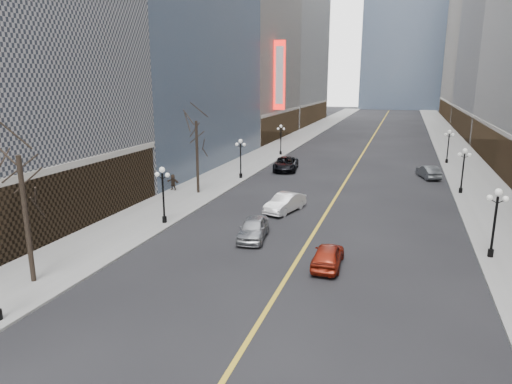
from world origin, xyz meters
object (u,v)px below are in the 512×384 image
Objects in this scene: streetlamp_east_3 at (448,143)px; car_sb_mid at (328,255)px; car_nb_near at (253,228)px; streetlamp_west_1 at (163,189)px; car_nb_mid at (285,203)px; streetlamp_east_1 at (495,216)px; streetlamp_east_2 at (463,166)px; streetlamp_west_2 at (241,154)px; streetlamp_west_3 at (281,136)px; car_nb_far at (286,164)px; car_sb_far at (428,172)px.

car_sb_mid is at bearing -103.61° from streetlamp_east_3.
streetlamp_west_1 is at bearing 164.62° from car_nb_near.
car_nb_mid reaches higher than car_sb_mid.
car_nb_mid is (-15.33, 6.42, -2.11)m from streetlamp_east_1.
streetlamp_east_2 is 1.00× the size of streetlamp_west_2.
car_nb_mid is 1.12× the size of car_sb_mid.
streetlamp_east_3 reaches higher than car_nb_near.
streetlamp_east_3 is 23.60m from streetlamp_west_3.
streetlamp_west_2 is 18.00m from streetlamp_west_3.
car_sb_mid is (-9.80, -4.48, -2.17)m from streetlamp_east_1.
car_nb_far is at bearing 128.91° from streetlamp_east_1.
streetlamp_east_2 reaches higher than car_sb_mid.
streetlamp_west_1 reaches higher than car_sb_far.
streetlamp_east_3 is 29.68m from streetlamp_west_2.
car_nb_near is at bearing -176.09° from streetlamp_east_1.
car_sb_far is at bearing 50.45° from streetlamp_west_1.
streetlamp_east_3 is at bearing -104.89° from car_sb_mid.
streetlamp_west_3 reaches higher than car_nb_mid.
streetlamp_west_2 is 0.99× the size of car_sb_far.
streetlamp_west_2 is at bearing 141.18° from car_nb_mid.
streetlamp_west_2 is 0.97× the size of car_nb_near.
streetlamp_west_3 is 37.96m from car_nb_near.
streetlamp_west_3 is at bearing 100.13° from car_nb_far.
streetlamp_east_3 is 1.00× the size of streetlamp_west_1.
streetlamp_east_2 is 0.97× the size of car_nb_near.
streetlamp_east_2 is at bearing -26.41° from car_nb_far.
streetlamp_east_1 is 1.00× the size of streetlamp_east_3.
car_nb_near is 1.02× the size of car_sb_far.
streetlamp_east_1 is 1.05× the size of car_sb_mid.
car_sb_mid is (13.80, -40.48, -2.17)m from streetlamp_west_3.
streetlamp_west_2 is at bearing 90.00° from streetlamp_west_1.
car_sb_far is (20.80, -10.81, -2.15)m from streetlamp_west_3.
car_nb_near is at bearing -129.55° from streetlamp_east_2.
car_sb_far is at bearing -104.55° from car_sb_mid.
streetlamp_west_3 is 0.97× the size of car_nb_near.
streetlamp_east_2 is at bearing 94.34° from car_sb_far.
streetlamp_east_1 is 36.00m from streetlamp_east_3.
streetlamp_west_1 reaches higher than car_nb_mid.
streetlamp_east_2 is 1.00× the size of streetlamp_east_3.
streetlamp_east_3 reaches higher than car_nb_mid.
streetlamp_east_2 reaches higher than car_nb_far.
streetlamp_west_1 is 1.05× the size of car_sb_mid.
car_nb_near is (7.85, -19.08, -2.11)m from streetlamp_west_2.
car_nb_mid is at bearing 37.80° from streetlamp_west_1.
streetlamp_west_2 is 22.11m from car_sb_far.
car_nb_near is (-15.75, -37.08, -2.11)m from streetlamp_east_3.
streetlamp_west_3 reaches higher than car_sb_far.
car_sb_mid is (10.10, -29.12, -0.12)m from car_nb_far.
streetlamp_west_1 is 36.00m from streetlamp_west_3.
streetlamp_east_3 and streetlamp_west_2 have the same top height.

